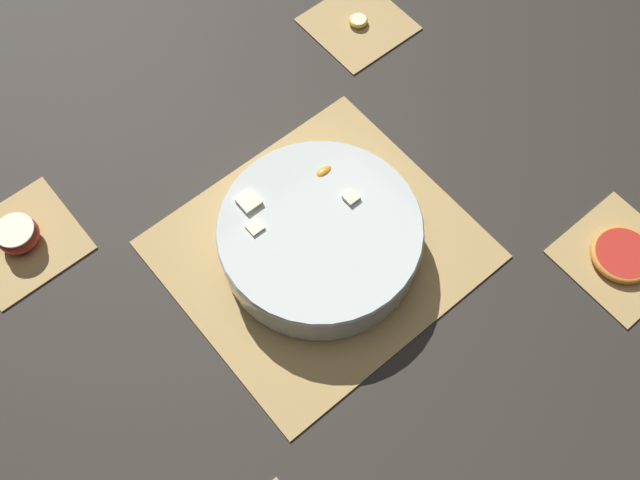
{
  "coord_description": "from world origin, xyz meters",
  "views": [
    {
      "loc": [
        -0.32,
        -0.38,
        1.03
      ],
      "look_at": [
        0.0,
        0.0,
        0.03
      ],
      "focal_mm": 42.0,
      "sensor_mm": 36.0,
      "label": 1
    }
  ],
  "objects_px": {
    "banana_coin_single": "(358,21)",
    "grapefruit_slice": "(623,255)",
    "fruit_salad_bowl": "(319,236)",
    "apple_half": "(18,235)"
  },
  "relations": [
    {
      "from": "banana_coin_single",
      "to": "grapefruit_slice",
      "type": "relative_size",
      "value": 0.35
    },
    {
      "from": "apple_half",
      "to": "fruit_salad_bowl",
      "type": "bearing_deg",
      "value": -41.52
    },
    {
      "from": "fruit_salad_bowl",
      "to": "apple_half",
      "type": "xyz_separation_m",
      "value": [
        -0.34,
        0.3,
        -0.02
      ]
    },
    {
      "from": "fruit_salad_bowl",
      "to": "grapefruit_slice",
      "type": "distance_m",
      "value": 0.46
    },
    {
      "from": "grapefruit_slice",
      "to": "fruit_salad_bowl",
      "type": "bearing_deg",
      "value": 138.42
    },
    {
      "from": "fruit_salad_bowl",
      "to": "grapefruit_slice",
      "type": "xyz_separation_m",
      "value": [
        0.34,
        -0.3,
        -0.03
      ]
    },
    {
      "from": "apple_half",
      "to": "grapefruit_slice",
      "type": "xyz_separation_m",
      "value": [
        0.69,
        -0.61,
        -0.01
      ]
    },
    {
      "from": "fruit_salad_bowl",
      "to": "apple_half",
      "type": "distance_m",
      "value": 0.46
    },
    {
      "from": "banana_coin_single",
      "to": "grapefruit_slice",
      "type": "bearing_deg",
      "value": -90.0
    },
    {
      "from": "fruit_salad_bowl",
      "to": "apple_half",
      "type": "relative_size",
      "value": 4.7
    }
  ]
}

